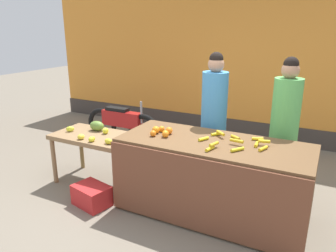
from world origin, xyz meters
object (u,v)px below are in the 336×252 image
object	(u,v)px
vendor_woman_green_shirt	(284,130)
vendor_woman_blue_shirt	(214,121)
produce_sack	(173,156)
produce_crate	(92,195)
parked_motorcycle	(122,124)

from	to	relation	value
vendor_woman_green_shirt	vendor_woman_blue_shirt	bearing A→B (deg)	-175.60
vendor_woman_green_shirt	produce_sack	xyz separation A→B (m)	(-1.53, 0.01, -0.64)
vendor_woman_green_shirt	produce_crate	distance (m)	2.52
parked_motorcycle	produce_sack	bearing A→B (deg)	-25.84
vendor_woman_blue_shirt	produce_sack	world-z (taller)	vendor_woman_blue_shirt
vendor_woman_blue_shirt	produce_crate	xyz separation A→B (m)	(-1.13, -1.22, -0.80)
vendor_woman_green_shirt	produce_sack	distance (m)	1.66
vendor_woman_green_shirt	produce_crate	world-z (taller)	vendor_woman_green_shirt
vendor_woman_blue_shirt	parked_motorcycle	world-z (taller)	vendor_woman_blue_shirt
vendor_woman_green_shirt	parked_motorcycle	bearing A→B (deg)	166.87
produce_sack	vendor_woman_blue_shirt	bearing A→B (deg)	-6.65
vendor_woman_blue_shirt	parked_motorcycle	distance (m)	2.24
parked_motorcycle	produce_crate	bearing A→B (deg)	-65.25
parked_motorcycle	produce_sack	distance (m)	1.56
parked_motorcycle	produce_sack	size ratio (longest dim) A/B	2.97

